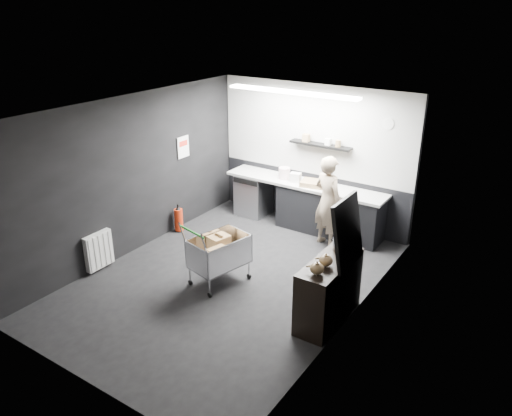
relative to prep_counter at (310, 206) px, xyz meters
The scene contains 22 objects.
floor 2.47m from the prep_counter, 93.20° to the right, with size 5.50×5.50×0.00m, color black.
ceiling 3.30m from the prep_counter, 93.20° to the right, with size 5.50×5.50×0.00m, color silver.
wall_back 0.96m from the prep_counter, 112.30° to the left, with size 5.50×5.50×0.00m, color black.
wall_front 5.25m from the prep_counter, 91.50° to the right, with size 5.50×5.50×0.00m, color black.
wall_left 3.35m from the prep_counter, 131.43° to the right, with size 5.50×5.50×0.00m, color black.
wall_right 3.18m from the prep_counter, 52.38° to the right, with size 5.50×5.50×0.00m, color black.
kitchen_wall_panel 1.43m from the prep_counter, 113.58° to the left, with size 3.95×0.02×1.70m, color #B1B1AC.
dado_panel 0.34m from the prep_counter, 113.58° to the left, with size 3.95×0.02×1.00m, color black.
floating_shelf 1.18m from the prep_counter, 72.13° to the left, with size 1.20×0.22×0.04m, color black.
wall_clock 2.13m from the prep_counter, 13.36° to the left, with size 0.20×0.20×0.03m, color silver.
poster 2.63m from the prep_counter, 152.11° to the right, with size 0.02×0.30×0.40m, color white.
poster_red_band 2.66m from the prep_counter, 152.05° to the right, with size 0.01×0.22×0.10m, color red.
radiator 3.92m from the prep_counter, 122.01° to the right, with size 0.10×0.50×0.60m, color silver.
ceiling_strip 2.29m from the prep_counter, 103.37° to the right, with size 2.40×0.20×0.04m, color white.
prep_counter is the anchor object (origin of this frame).
person 0.82m from the prep_counter, 37.67° to the right, with size 0.60×0.40×1.66m, color beige.
shopping_cart 2.56m from the prep_counter, 94.94° to the right, with size 0.76×1.07×1.04m.
sideboard 2.97m from the prep_counter, 56.69° to the right, with size 0.51×1.21×1.81m.
fire_extinguisher 2.50m from the prep_counter, 142.85° to the right, with size 0.16×0.16×0.53m.
cardboard_box 0.50m from the prep_counter, 27.98° to the right, with size 0.46×0.35×0.09m, color olive.
pink_tub 0.79m from the prep_counter, behind, with size 0.22×0.22×0.22m, color beige.
white_container 0.61m from the prep_counter, behind, with size 0.20×0.15×0.18m, color silver.
Camera 1 is at (4.13, -5.46, 4.09)m, focal length 35.00 mm.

